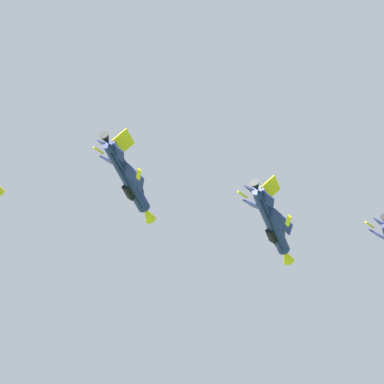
{
  "coord_description": "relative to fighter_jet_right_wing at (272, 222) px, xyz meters",
  "views": [
    {
      "loc": [
        -3.49,
        -0.52,
        1.72
      ],
      "look_at": [
        -11.83,
        85.29,
        95.5
      ],
      "focal_mm": 89.55,
      "sensor_mm": 36.0,
      "label": 1
    }
  ],
  "objects": [
    {
      "name": "fighter_jet_right_wing",
      "position": [
        0.0,
        0.0,
        0.0
      ],
      "size": [
        7.3,
        15.75,
        7.84
      ],
      "rotation": [
        0.0,
        0.88,
        6.03
      ],
      "color": "navy"
    },
    {
      "name": "fighter_jet_left_outer",
      "position": [
        -18.51,
        -8.63,
        1.36
      ],
      "size": [
        7.35,
        15.75,
        7.74
      ],
      "rotation": [
        0.0,
        0.86,
        6.03
      ],
      "color": "navy"
    }
  ]
}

